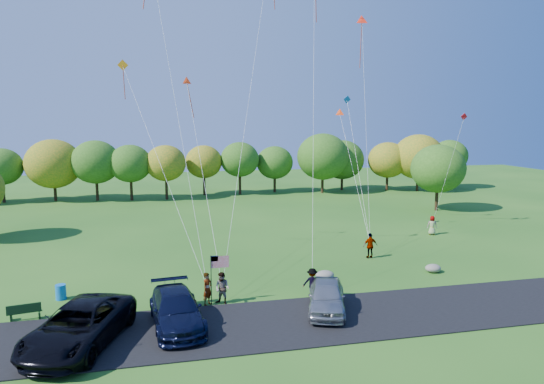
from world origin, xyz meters
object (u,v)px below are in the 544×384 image
at_px(minivan_silver, 327,296).
at_px(minivan_dark, 79,326).
at_px(flyer_e, 432,225).
at_px(trash_barrel, 61,292).
at_px(flyer_b, 222,288).
at_px(minivan_navy, 176,309).
at_px(flyer_c, 312,283).
at_px(park_bench, 24,311).
at_px(flyer_a, 207,289).
at_px(flyer_d, 370,246).

bearing_deg(minivan_silver, minivan_dark, -154.92).
xyz_separation_m(flyer_e, trash_barrel, (-29.12, -9.56, -0.42)).
bearing_deg(trash_barrel, flyer_b, -17.02).
xyz_separation_m(minivan_dark, minivan_navy, (4.33, 1.21, -0.11)).
relative_size(flyer_b, flyer_c, 1.07).
bearing_deg(flyer_b, park_bench, -142.53).
bearing_deg(park_bench, flyer_c, -10.38).
relative_size(flyer_a, flyer_e, 1.08).
distance_m(minivan_navy, flyer_b, 3.57).
distance_m(minivan_dark, minivan_navy, 4.50).
bearing_deg(minivan_navy, park_bench, 155.82).
xyz_separation_m(minivan_silver, park_bench, (-15.40, 2.36, -0.39)).
bearing_deg(minivan_navy, flyer_e, 26.98).
relative_size(flyer_c, flyer_d, 0.89).
distance_m(minivan_dark, flyer_d, 21.33).
bearing_deg(minivan_dark, flyer_c, 35.48).
xyz_separation_m(minivan_dark, flyer_c, (12.11, 3.69, -0.15)).
bearing_deg(minivan_dark, flyer_d, 47.45).
relative_size(flyer_a, flyer_c, 1.09).
distance_m(minivan_navy, park_bench, 7.96).
xyz_separation_m(flyer_b, flyer_c, (5.21, 0.00, -0.06)).
bearing_deg(flyer_d, flyer_c, 44.37).
relative_size(minivan_navy, trash_barrel, 6.59).
bearing_deg(flyer_e, trash_barrel, 40.48).
xyz_separation_m(minivan_dark, minivan_silver, (12.18, 1.35, -0.13)).
height_order(flyer_a, park_bench, flyer_a).
distance_m(flyer_a, trash_barrel, 8.53).
xyz_separation_m(minivan_navy, flyer_e, (22.79, 14.77, -0.04)).
distance_m(minivan_silver, park_bench, 15.58).
distance_m(minivan_navy, flyer_c, 8.16).
relative_size(flyer_c, flyer_e, 0.99).
distance_m(minivan_silver, flyer_b, 5.78).
height_order(minivan_silver, flyer_b, flyer_b).
bearing_deg(minivan_silver, flyer_e, 63.17).
xyz_separation_m(minivan_navy, flyer_c, (7.78, 2.48, -0.05)).
bearing_deg(trash_barrel, flyer_a, -18.25).
bearing_deg(flyer_e, park_bench, 44.34).
height_order(flyer_b, trash_barrel, flyer_b).
bearing_deg(flyer_d, trash_barrel, 9.78).
height_order(minivan_dark, park_bench, minivan_dark).
height_order(flyer_a, flyer_c, flyer_a).
bearing_deg(minivan_silver, park_bench, -169.92).
bearing_deg(flyer_b, minivan_dark, -114.32).
relative_size(minivan_navy, flyer_a, 3.10).
bearing_deg(flyer_b, minivan_silver, 13.53).
height_order(flyer_c, flyer_d, flyer_d).
relative_size(flyer_b, flyer_d, 0.96).
xyz_separation_m(minivan_silver, flyer_e, (14.94, 14.63, -0.01)).
bearing_deg(trash_barrel, flyer_d, 10.69).
bearing_deg(flyer_b, flyer_a, -146.49).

